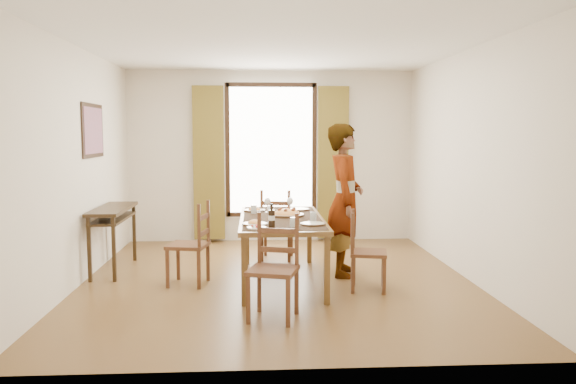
{
  "coord_description": "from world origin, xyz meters",
  "views": [
    {
      "loc": [
        -0.25,
        -6.43,
        1.72
      ],
      "look_at": [
        0.15,
        0.4,
        1.0
      ],
      "focal_mm": 35.0,
      "sensor_mm": 36.0,
      "label": 1
    }
  ],
  "objects": [
    {
      "name": "plate_ne",
      "position": [
        0.29,
        0.54,
        0.78
      ],
      "size": [
        0.27,
        0.27,
        0.05
      ],
      "primitive_type": null,
      "color": "silver",
      "rests_on": "dining_table"
    },
    {
      "name": "tumbler_c",
      "position": [
        0.14,
        -0.73,
        0.81
      ],
      "size": [
        0.07,
        0.07,
        0.1
      ],
      "primitive_type": "cylinder",
      "color": "silver",
      "rests_on": "dining_table"
    },
    {
      "name": "chair_west",
      "position": [
        -0.99,
        -0.12,
        0.44
      ],
      "size": [
        0.49,
        0.49,
        0.95
      ],
      "rotation": [
        0.0,
        0.0,
        -1.77
      ],
      "color": "#51301B",
      "rests_on": "ground"
    },
    {
      "name": "room_shell",
      "position": [
        -0.0,
        0.13,
        1.54
      ],
      "size": [
        4.6,
        5.1,
        2.74
      ],
      "color": "beige",
      "rests_on": "ground"
    },
    {
      "name": "chair_south",
      "position": [
        -0.08,
        -1.34,
        0.45
      ],
      "size": [
        0.53,
        0.53,
        0.97
      ],
      "rotation": [
        0.0,
        0.0,
        -0.28
      ],
      "color": "#51301B",
      "rests_on": "ground"
    },
    {
      "name": "caprese_plate",
      "position": [
        -0.24,
        -0.81,
        0.78
      ],
      "size": [
        0.2,
        0.2,
        0.04
      ],
      "primitive_type": null,
      "color": "silver",
      "rests_on": "dining_table"
    },
    {
      "name": "man",
      "position": [
        0.82,
        0.22,
        0.92
      ],
      "size": [
        0.84,
        0.7,
        1.83
      ],
      "primitive_type": "imported",
      "rotation": [
        0.0,
        0.0,
        1.37
      ],
      "color": "gray",
      "rests_on": "ground"
    },
    {
      "name": "plate_se",
      "position": [
        0.36,
        -0.61,
        0.78
      ],
      "size": [
        0.27,
        0.27,
        0.05
      ],
      "primitive_type": null,
      "color": "silver",
      "rests_on": "dining_table"
    },
    {
      "name": "console_table",
      "position": [
        -2.03,
        0.6,
        0.68
      ],
      "size": [
        0.38,
        1.2,
        0.8
      ],
      "color": "#312010",
      "rests_on": "ground"
    },
    {
      "name": "plate_nw",
      "position": [
        -0.27,
        0.48,
        0.78
      ],
      "size": [
        0.27,
        0.27,
        0.05
      ],
      "primitive_type": null,
      "color": "silver",
      "rests_on": "dining_table"
    },
    {
      "name": "tumbler_a",
      "position": [
        0.38,
        -0.35,
        0.81
      ],
      "size": [
        0.07,
        0.07,
        0.1
      ],
      "primitive_type": "cylinder",
      "color": "silver",
      "rests_on": "dining_table"
    },
    {
      "name": "wine_bottle",
      "position": [
        -0.09,
        -0.75,
        0.88
      ],
      "size": [
        0.07,
        0.07,
        0.25
      ],
      "primitive_type": null,
      "color": "black",
      "rests_on": "dining_table"
    },
    {
      "name": "wine_glass_a",
      "position": [
        -0.09,
        -0.39,
        0.85
      ],
      "size": [
        0.08,
        0.08,
        0.18
      ],
      "primitive_type": null,
      "color": "white",
      "rests_on": "dining_table"
    },
    {
      "name": "tumbler_b",
      "position": [
        -0.27,
        0.28,
        0.81
      ],
      "size": [
        0.07,
        0.07,
        0.1
      ],
      "primitive_type": "cylinder",
      "color": "silver",
      "rests_on": "dining_table"
    },
    {
      "name": "chair_east",
      "position": [
        0.95,
        -0.46,
        0.41
      ],
      "size": [
        0.46,
        0.46,
        0.87
      ],
      "rotation": [
        0.0,
        0.0,
        1.37
      ],
      "color": "#51301B",
      "rests_on": "ground"
    },
    {
      "name": "wine_glass_b",
      "position": [
        0.17,
        0.37,
        0.85
      ],
      "size": [
        0.08,
        0.08,
        0.18
      ],
      "primitive_type": null,
      "color": "white",
      "rests_on": "dining_table"
    },
    {
      "name": "dining_table",
      "position": [
        0.05,
        -0.04,
        0.69
      ],
      "size": [
        0.95,
        1.96,
        0.76
      ],
      "color": "brown",
      "rests_on": "ground"
    },
    {
      "name": "ground",
      "position": [
        0.0,
        0.0,
        0.0
      ],
      "size": [
        5.0,
        5.0,
        0.0
      ],
      "primitive_type": "plane",
      "color": "#4F3818",
      "rests_on": "ground"
    },
    {
      "name": "chair_north",
      "position": [
        0.03,
        1.1,
        0.45
      ],
      "size": [
        0.48,
        0.48,
        0.97
      ],
      "rotation": [
        0.0,
        0.0,
        2.99
      ],
      "color": "#51301B",
      "rests_on": "ground"
    },
    {
      "name": "pasta_platter",
      "position": [
        0.11,
        0.04,
        0.81
      ],
      "size": [
        0.4,
        0.4,
        0.1
      ],
      "primitive_type": null,
      "color": "orange",
      "rests_on": "dining_table"
    },
    {
      "name": "wine_glass_c",
      "position": [
        -0.11,
        0.34,
        0.85
      ],
      "size": [
        0.08,
        0.08,
        0.18
      ],
      "primitive_type": null,
      "color": "white",
      "rests_on": "dining_table"
    },
    {
      "name": "plate_sw",
      "position": [
        -0.26,
        -0.57,
        0.78
      ],
      "size": [
        0.27,
        0.27,
        0.05
      ],
      "primitive_type": null,
      "color": "silver",
      "rests_on": "dining_table"
    }
  ]
}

